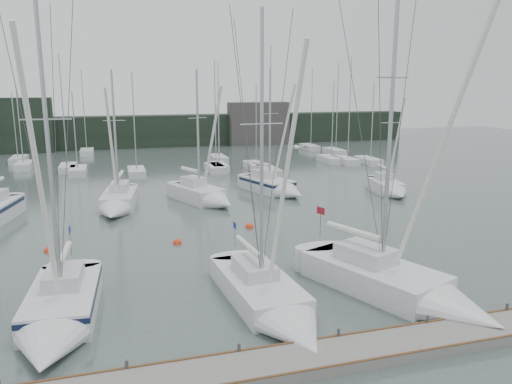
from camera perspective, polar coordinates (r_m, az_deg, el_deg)
ground at (r=23.33m, az=0.38°, el=-13.10°), size 160.00×160.00×0.00m
dock at (r=19.07m, az=4.97°, el=-18.70°), size 24.00×2.00×0.40m
far_treeline at (r=82.74m, az=-12.24°, el=6.81°), size 90.00×4.00×5.00m
far_building_left at (r=81.59m, az=-26.41°, el=6.80°), size 12.00×3.00×8.00m
far_building_right at (r=83.97m, az=0.28°, el=7.84°), size 10.00×3.00×7.00m
mast_forest at (r=61.77m, az=-9.95°, el=3.23°), size 55.44×26.99×13.98m
sailboat_near_left at (r=22.73m, az=-21.71°, el=-13.12°), size 3.41×9.12×14.53m
sailboat_near_center at (r=22.38m, az=2.15°, el=-12.88°), size 3.47×9.96×14.13m
sailboat_near_right at (r=24.66m, az=17.24°, el=-10.67°), size 6.75×10.60×17.40m
sailboat_mid_b at (r=41.57m, az=-15.59°, el=-1.29°), size 3.73×8.73×11.87m
sailboat_mid_c at (r=42.57m, az=-5.72°, el=-0.52°), size 5.34×7.98×11.94m
sailboat_mid_d at (r=46.17m, az=2.30°, el=0.55°), size 5.07×8.28×12.25m
sailboat_mid_e at (r=47.50m, az=15.05°, el=0.35°), size 3.33×6.73×10.85m
buoy_a at (r=32.47m, az=-8.98°, el=-5.81°), size 0.58×0.58×0.58m
buoy_b at (r=35.55m, az=-0.76°, el=-4.06°), size 0.61×0.61×0.61m
buoy_c at (r=33.12m, az=-22.61°, el=-6.28°), size 0.59×0.59×0.59m
seagull at (r=21.78m, az=4.61°, el=5.14°), size 0.93×0.44×0.18m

